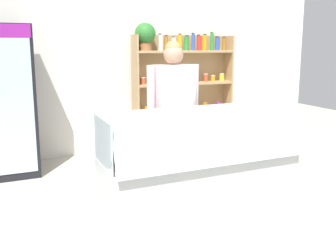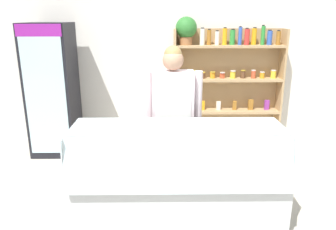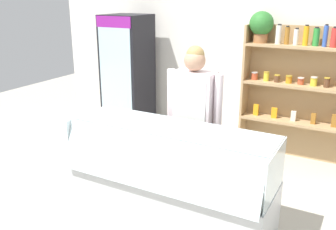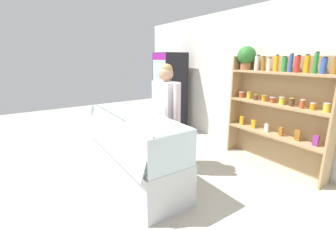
{
  "view_description": "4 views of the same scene",
  "coord_description": "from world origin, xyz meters",
  "px_view_note": "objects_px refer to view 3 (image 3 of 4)",
  "views": [
    {
      "loc": [
        -1.84,
        -3.35,
        1.64
      ],
      "look_at": [
        -0.14,
        0.54,
        0.86
      ],
      "focal_mm": 40.0,
      "sensor_mm": 36.0,
      "label": 1
    },
    {
      "loc": [
        -0.19,
        -2.96,
        2.0
      ],
      "look_at": [
        -0.14,
        0.63,
        0.91
      ],
      "focal_mm": 35.0,
      "sensor_mm": 36.0,
      "label": 2
    },
    {
      "loc": [
        1.51,
        -2.97,
        2.21
      ],
      "look_at": [
        -0.38,
        0.46,
        0.93
      ],
      "focal_mm": 40.0,
      "sensor_mm": 36.0,
      "label": 3
    },
    {
      "loc": [
        2.77,
        -1.39,
        1.78
      ],
      "look_at": [
        -0.13,
        0.56,
        0.89
      ],
      "focal_mm": 24.0,
      "sensor_mm": 36.0,
      "label": 4
    }
  ],
  "objects_px": {
    "drinks_fridge": "(128,77)",
    "shelving_unit": "(300,77)",
    "deli_display_case": "(169,194)",
    "shop_clerk": "(193,111)"
  },
  "relations": [
    {
      "from": "drinks_fridge",
      "to": "shelving_unit",
      "type": "distance_m",
      "value": 2.54
    },
    {
      "from": "shelving_unit",
      "to": "drinks_fridge",
      "type": "bearing_deg",
      "value": -172.31
    },
    {
      "from": "shelving_unit",
      "to": "deli_display_case",
      "type": "bearing_deg",
      "value": -109.32
    },
    {
      "from": "drinks_fridge",
      "to": "shop_clerk",
      "type": "relative_size",
      "value": 1.12
    },
    {
      "from": "shelving_unit",
      "to": "shop_clerk",
      "type": "relative_size",
      "value": 1.17
    },
    {
      "from": "drinks_fridge",
      "to": "shop_clerk",
      "type": "height_order",
      "value": "drinks_fridge"
    },
    {
      "from": "drinks_fridge",
      "to": "shelving_unit",
      "type": "bearing_deg",
      "value": 7.69
    },
    {
      "from": "drinks_fridge",
      "to": "shop_clerk",
      "type": "distance_m",
      "value": 2.13
    },
    {
      "from": "deli_display_case",
      "to": "shop_clerk",
      "type": "distance_m",
      "value": 0.91
    },
    {
      "from": "drinks_fridge",
      "to": "deli_display_case",
      "type": "height_order",
      "value": "drinks_fridge"
    }
  ]
}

